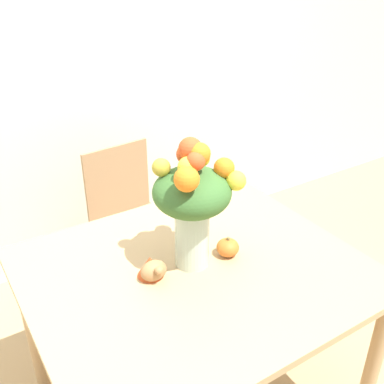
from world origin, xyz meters
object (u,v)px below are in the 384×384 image
Objects in this scene: turkey_figurine at (152,268)px; dining_chair_near_window at (132,220)px; pumpkin at (227,247)px; flower_vase at (193,198)px.

dining_chair_near_window is at bearing 70.23° from turkey_figurine.
pumpkin is at bearing -5.97° from turkey_figurine.
dining_chair_near_window is at bearing 80.86° from flower_vase.
turkey_figurine is (-0.31, 0.03, 0.00)m from pumpkin.
turkey_figurine is at bearing -115.40° from dining_chair_near_window.
pumpkin is 0.96m from dining_chair_near_window.
pumpkin is (0.14, -0.02, -0.24)m from flower_vase.
dining_chair_near_window reaches higher than turkey_figurine.
turkey_figurine is 0.15× the size of dining_chair_near_window.
dining_chair_near_window is (0.31, 0.86, -0.35)m from turkey_figurine.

